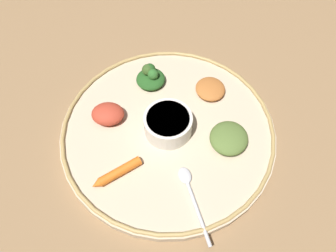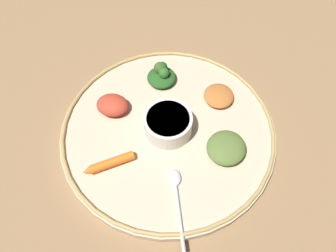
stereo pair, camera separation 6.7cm
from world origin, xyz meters
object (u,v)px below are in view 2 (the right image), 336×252
center_bowl (168,124)px  greens_pile (162,75)px  spoon (177,194)px  carrot_near_spoon (109,163)px

center_bowl → greens_pile: bearing=-102.6°
spoon → greens_pile: 0.27m
greens_pile → carrot_near_spoon: size_ratio=0.65×
spoon → greens_pile: (-0.06, -0.26, 0.01)m
center_bowl → greens_pile: size_ratio=1.48×
spoon → greens_pile: greens_pile is taller
greens_pile → center_bowl: bearing=77.4°
greens_pile → spoon: bearing=77.5°
spoon → center_bowl: bearing=-102.4°
center_bowl → carrot_near_spoon: bearing=16.9°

